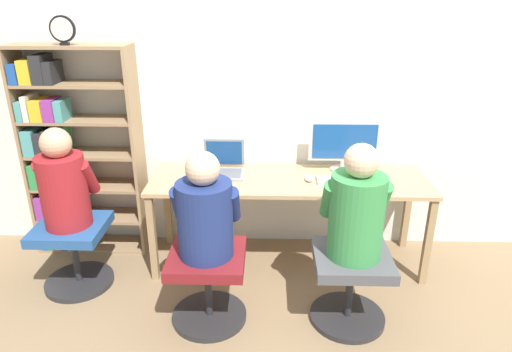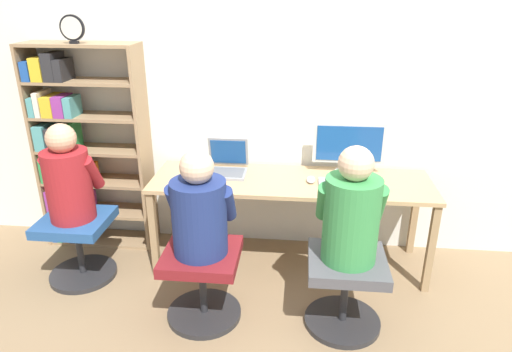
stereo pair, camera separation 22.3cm
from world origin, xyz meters
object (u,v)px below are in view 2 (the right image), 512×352
object	(u,v)px
laptop	(227,166)
bookshelf	(77,150)
office_chair_right	(203,278)
office_chair_side	(78,241)
desktop_monitor	(349,147)
desk_clock	(72,28)
keyboard	(347,183)
person_at_laptop	(199,210)
office_chair_left	(345,285)
person_near_shelf	(68,179)
person_at_monitor	(352,212)

from	to	relation	value
laptop	bookshelf	world-z (taller)	bookshelf
office_chair_right	office_chair_side	world-z (taller)	same
bookshelf	desktop_monitor	bearing A→B (deg)	0.30
office_chair_right	desk_clock	bearing A→B (deg)	142.31
office_chair_right	office_chair_side	xyz separation A→B (m)	(-1.01, 0.35, 0.00)
laptop	keyboard	distance (m)	0.91
laptop	desk_clock	bearing A→B (deg)	179.24
laptop	person_at_laptop	distance (m)	0.79
bookshelf	laptop	bearing A→B (deg)	-3.77
office_chair_left	office_chair_right	xyz separation A→B (m)	(-0.91, -0.01, 0.00)
office_chair_left	desk_clock	world-z (taller)	desk_clock
office_chair_left	desk_clock	size ratio (longest dim) A/B	2.47
bookshelf	desk_clock	size ratio (longest dim) A/B	8.29
person_at_laptop	office_chair_side	size ratio (longest dim) A/B	1.36
bookshelf	office_chair_side	distance (m)	0.76
desktop_monitor	keyboard	world-z (taller)	desktop_monitor
keyboard	person_near_shelf	world-z (taller)	person_near_shelf
person_at_monitor	desk_clock	xyz separation A→B (m)	(-1.96, 0.79, 0.96)
desktop_monitor	laptop	size ratio (longest dim) A/B	1.74
laptop	desk_clock	size ratio (longest dim) A/B	1.55
office_chair_left	person_near_shelf	size ratio (longest dim) A/B	0.71
desktop_monitor	office_chair_left	distance (m)	1.08
laptop	office_chair_right	size ratio (longest dim) A/B	0.63
keyboard	person_at_monitor	world-z (taller)	person_at_monitor
bookshelf	office_chair_side	size ratio (longest dim) A/B	3.35
bookshelf	office_chair_side	world-z (taller)	bookshelf
desktop_monitor	office_chair_side	bearing A→B (deg)	-164.81
laptop	office_chair_left	xyz separation A→B (m)	(0.87, -0.78, -0.47)
person_at_laptop	desk_clock	distance (m)	1.65
office_chair_right	desktop_monitor	bearing A→B (deg)	42.80
desk_clock	person_near_shelf	size ratio (longest dim) A/B	0.29
office_chair_left	office_chair_side	xyz separation A→B (m)	(-1.92, 0.34, 0.00)
office_chair_side	person_near_shelf	bearing A→B (deg)	90.00
keyboard	bookshelf	xyz separation A→B (m)	(-2.13, 0.22, 0.10)
laptop	office_chair_left	size ratio (longest dim) A/B	0.63
person_at_monitor	office_chair_side	world-z (taller)	person_at_monitor
office_chair_left	office_chair_right	size ratio (longest dim) A/B	1.00
office_chair_right	bookshelf	xyz separation A→B (m)	(-1.19, 0.88, 0.53)
keyboard	office_chair_left	xyz separation A→B (m)	(-0.03, -0.64, -0.43)
office_chair_left	person_near_shelf	distance (m)	2.02
laptop	person_at_monitor	xyz separation A→B (m)	(0.87, -0.78, 0.04)
person_near_shelf	office_chair_left	bearing A→B (deg)	-10.20
person_at_monitor	keyboard	bearing A→B (deg)	87.48
bookshelf	person_at_laptop	bearing A→B (deg)	-36.18
office_chair_left	person_near_shelf	world-z (taller)	person_near_shelf
person_at_laptop	bookshelf	xyz separation A→B (m)	(-1.19, 0.87, 0.04)
desk_clock	office_chair_side	distance (m)	1.54
bookshelf	person_near_shelf	size ratio (longest dim) A/B	2.37
office_chair_side	office_chair_right	bearing A→B (deg)	-19.33
office_chair_left	desk_clock	distance (m)	2.58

